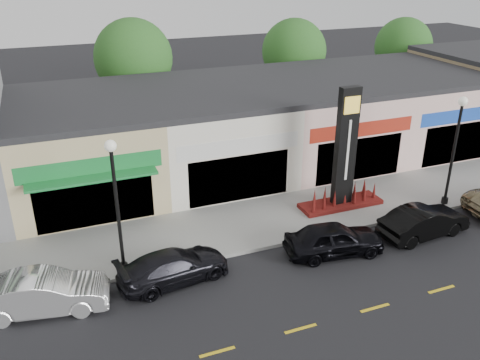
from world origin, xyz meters
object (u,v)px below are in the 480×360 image
(lamp_east_near, at_px, (456,141))
(car_black_conv, at_px, (424,222))
(pylon_sign, at_px, (344,166))
(car_white_van, at_px, (44,293))
(lamp_west_near, at_px, (116,195))
(car_black_sedan, at_px, (334,239))
(car_dark_sedan, at_px, (174,267))

(lamp_east_near, relative_size, car_black_conv, 1.29)
(lamp_east_near, distance_m, pylon_sign, 5.42)
(lamp_east_near, bearing_deg, car_white_van, -176.15)
(lamp_west_near, distance_m, car_black_sedan, 9.10)
(lamp_west_near, distance_m, pylon_sign, 11.19)
(car_white_van, distance_m, car_black_sedan, 11.47)
(car_black_sedan, bearing_deg, pylon_sign, -27.67)
(pylon_sign, xyz_separation_m, car_white_van, (-13.98, -2.97, -1.54))
(car_dark_sedan, bearing_deg, car_black_conv, -102.62)
(pylon_sign, distance_m, car_black_conv, 4.46)
(lamp_west_near, relative_size, car_black_sedan, 1.31)
(pylon_sign, height_order, car_black_conv, pylon_sign)
(lamp_east_near, xyz_separation_m, car_white_van, (-18.98, -1.28, -2.74))
(car_dark_sedan, height_order, car_black_conv, car_black_conv)
(lamp_west_near, height_order, car_dark_sedan, lamp_west_near)
(lamp_west_near, relative_size, car_black_conv, 1.29)
(lamp_east_near, distance_m, car_dark_sedan, 14.60)
(lamp_east_near, xyz_separation_m, pylon_sign, (-5.00, 1.70, -1.20))
(car_dark_sedan, bearing_deg, car_white_van, 81.84)
(lamp_east_near, bearing_deg, lamp_west_near, 180.00)
(lamp_west_near, xyz_separation_m, car_dark_sedan, (1.73, -1.22, -2.84))
(lamp_west_near, height_order, pylon_sign, pylon_sign)
(pylon_sign, distance_m, car_black_sedan, 4.60)
(car_dark_sedan, distance_m, car_black_conv, 11.29)
(car_black_sedan, height_order, car_black_conv, car_black_sedan)
(car_dark_sedan, height_order, car_black_sedan, car_black_sedan)
(lamp_east_near, distance_m, car_black_sedan, 8.22)
(car_white_van, xyz_separation_m, car_black_sedan, (11.46, -0.54, -0.02))
(pylon_sign, distance_m, car_white_van, 14.38)
(car_white_van, relative_size, car_black_conv, 1.05)
(lamp_east_near, height_order, pylon_sign, pylon_sign)
(car_dark_sedan, relative_size, car_black_conv, 1.03)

